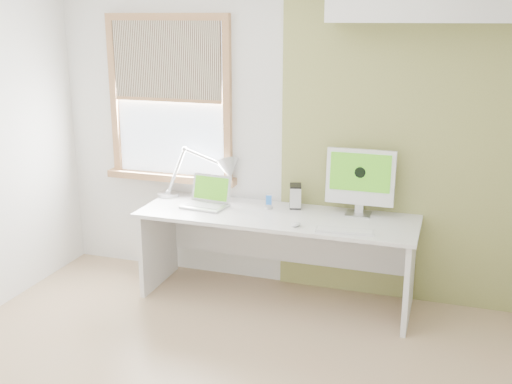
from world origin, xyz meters
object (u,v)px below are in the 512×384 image
at_px(laptop, 207,198).
at_px(desk, 278,235).
at_px(desk_lamp, 217,172).
at_px(external_drive, 295,196).
at_px(imac, 360,178).

bearing_deg(laptop, desk, 0.80).
bearing_deg(laptop, desk_lamp, 89.74).
height_order(desk_lamp, external_drive, desk_lamp).
xyz_separation_m(laptop, imac, (1.22, 0.16, 0.23)).
relative_size(desk, external_drive, 11.56).
xyz_separation_m(desk, imac, (0.61, 0.15, 0.49)).
bearing_deg(imac, external_drive, 177.80).
height_order(desk, external_drive, external_drive).
height_order(desk, imac, imac).
relative_size(laptop, imac, 0.71).
xyz_separation_m(desk, desk_lamp, (-0.61, 0.21, 0.43)).
xyz_separation_m(desk_lamp, external_drive, (0.70, -0.04, -0.14)).
bearing_deg(desk_lamp, desk, -19.21).
height_order(desk, laptop, laptop).
bearing_deg(external_drive, laptop, -165.60).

